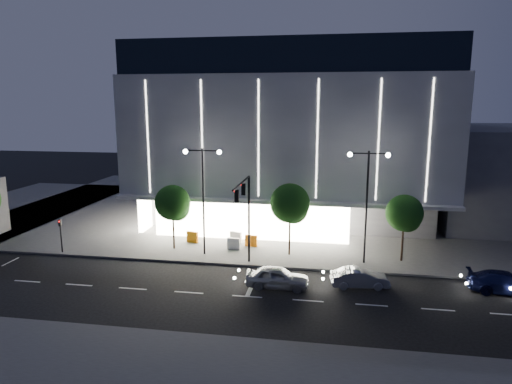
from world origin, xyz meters
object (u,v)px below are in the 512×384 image
Objects in this scene: ped_signal_far at (61,232)px; barrier_b at (236,237)px; street_lamp_east at (367,190)px; tree_left at (173,205)px; car_second at (360,278)px; tree_mid at (290,205)px; car_lead at (277,277)px; barrier_d at (234,244)px; car_third at (506,283)px; street_lamp_west at (203,186)px; barrier_c at (251,241)px; tree_right at (405,215)px; barrier_a at (192,237)px; traffic_mast at (245,206)px.

barrier_b is at bearing 19.81° from ped_signal_far.
street_lamp_east is 12.77m from barrier_b.
ped_signal_far reaches higher than barrier_b.
tree_left is 1.44× the size of car_second.
tree_mid is 1.40× the size of car_lead.
tree_left reaches higher than barrier_d.
car_third reaches higher than barrier_b.
street_lamp_west reaches higher than car_lead.
tree_mid reaches higher than car_lead.
street_lamp_east is (13.00, 0.00, 0.00)m from street_lamp_west.
barrier_c is at bearing 37.57° from street_lamp_west.
tree_right is 5.01× the size of barrier_d.
car_lead is 3.99× the size of barrier_a.
street_lamp_west is 1.63× the size of tree_right.
barrier_c is (-12.54, 1.66, -3.23)m from tree_right.
street_lamp_east is at bearing 70.81° from car_third.
street_lamp_west reaches higher than traffic_mast.
barrier_d is at bearing 51.14° from car_second.
tree_left is 4.02m from barrier_a.
street_lamp_west is at bearing -176.36° from tree_right.
traffic_mast is 9.69m from car_second.
barrier_a is (-5.94, 5.58, -4.38)m from traffic_mast.
barrier_a is (-1.94, 2.92, -5.31)m from street_lamp_west.
ped_signal_far reaches higher than barrier_d.
street_lamp_west is 8.18× the size of barrier_d.
tree_left is at bearing -171.60° from barrier_d.
barrier_b is (-14.09, 2.50, -3.23)m from tree_right.
barrier_c is (-3.31, 8.37, -0.10)m from car_lead.
car_third is 4.42× the size of barrier_b.
tree_right is at bearing 7.50° from barrier_b.
street_lamp_east is at bearing -9.69° from tree_mid.
car_second is 16.24m from barrier_a.
car_second is at bearing 98.76° from car_third.
tree_mid is at bearing -8.58° from barrier_b.
tree_right is at bearing -0.00° from tree_mid.
barrier_c is at bearing 172.47° from tree_right.
car_third is at bearing -4.38° from traffic_mast.
tree_right reaches higher than car_second.
barrier_d is at bearing 171.58° from street_lamp_east.
ped_signal_far is 0.54× the size of tree_right.
traffic_mast is 9.25m from barrier_a.
street_lamp_east is 1.63× the size of tree_right.
car_lead is (18.79, -4.19, -1.14)m from ped_signal_far.
car_second reaches higher than barrier_c.
car_third is at bearing -93.46° from car_second.
traffic_mast is at bearing -27.84° from tree_left.
street_lamp_west is at bearing 84.52° from car_third.
traffic_mast is 1.15× the size of tree_mid.
street_lamp_east is at bearing 16.48° from traffic_mast.
car_second is at bearing -11.21° from barrier_a.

